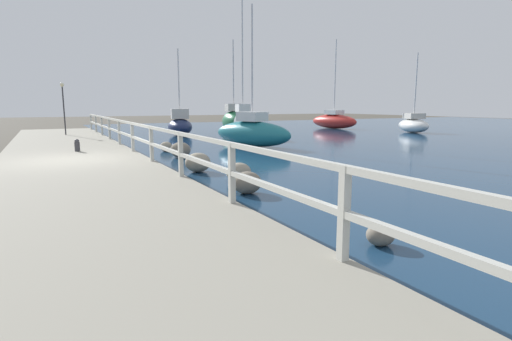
% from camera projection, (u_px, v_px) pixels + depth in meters
% --- Properties ---
extents(ground_plane, '(120.00, 120.00, 0.00)m').
position_uv_depth(ground_plane, '(74.00, 169.00, 12.49)').
color(ground_plane, '#4C473D').
extents(dock_walkway, '(4.39, 36.00, 0.30)m').
position_uv_depth(dock_walkway, '(74.00, 164.00, 12.47)').
color(dock_walkway, gray).
rests_on(dock_walkway, ground).
extents(railing, '(0.10, 32.50, 1.06)m').
position_uv_depth(railing, '(141.00, 134.00, 13.28)').
color(railing, beige).
rests_on(railing, dock_walkway).
extents(boulder_mid_strip, '(0.55, 0.49, 0.41)m').
position_uv_depth(boulder_mid_strip, '(166.00, 147.00, 17.23)').
color(boulder_mid_strip, gray).
rests_on(boulder_mid_strip, ground).
extents(boulder_near_dock, '(0.42, 0.38, 0.32)m').
position_uv_depth(boulder_near_dock, '(380.00, 235.00, 5.69)').
color(boulder_near_dock, slate).
rests_on(boulder_near_dock, ground).
extents(boulder_upstream, '(0.78, 0.70, 0.58)m').
position_uv_depth(boulder_upstream, '(180.00, 150.00, 15.22)').
color(boulder_upstream, slate).
rests_on(boulder_upstream, ground).
extents(boulder_downstream, '(0.77, 0.69, 0.58)m').
position_uv_depth(boulder_downstream, '(198.00, 162.00, 11.89)').
color(boulder_downstream, gray).
rests_on(boulder_downstream, ground).
extents(boulder_water_edge, '(0.68, 0.61, 0.51)m').
position_uv_depth(boulder_water_edge, '(247.00, 183.00, 9.00)').
color(boulder_water_edge, slate).
rests_on(boulder_water_edge, ground).
extents(boulder_far_strip, '(0.67, 0.60, 0.50)m').
position_uv_depth(boulder_far_strip, '(239.00, 172.00, 10.40)').
color(boulder_far_strip, gray).
rests_on(boulder_far_strip, ground).
extents(mooring_bollard, '(0.18, 0.18, 0.45)m').
position_uv_depth(mooring_bollard, '(77.00, 145.00, 14.60)').
color(mooring_bollard, '#333338').
rests_on(mooring_bollard, dock_walkway).
extents(dock_lamp, '(0.21, 0.21, 2.89)m').
position_uv_depth(dock_lamp, '(63.00, 101.00, 22.39)').
color(dock_lamp, '#2D2D33').
rests_on(dock_lamp, dock_walkway).
extents(sailboat_red, '(2.09, 4.99, 7.25)m').
position_uv_depth(sailboat_red, '(334.00, 121.00, 33.60)').
color(sailboat_red, red).
rests_on(sailboat_red, water_surface).
extents(sailboat_navy, '(2.19, 3.36, 5.52)m').
position_uv_depth(sailboat_navy, '(180.00, 125.00, 26.18)').
color(sailboat_navy, '#192347').
rests_on(sailboat_navy, water_surface).
extents(sailboat_white, '(2.65, 3.59, 5.59)m').
position_uv_depth(sailboat_white, '(413.00, 124.00, 28.69)').
color(sailboat_white, white).
rests_on(sailboat_white, water_surface).
extents(sailboat_green, '(2.11, 3.65, 6.48)m').
position_uv_depth(sailboat_green, '(234.00, 121.00, 28.82)').
color(sailboat_green, '#236B42').
rests_on(sailboat_green, water_surface).
extents(sailboat_gray, '(2.05, 3.97, 8.47)m').
position_uv_depth(sailboat_gray, '(243.00, 123.00, 24.30)').
color(sailboat_gray, gray).
rests_on(sailboat_gray, water_surface).
extents(sailboat_teal, '(2.84, 4.76, 6.52)m').
position_uv_depth(sailboat_teal, '(252.00, 132.00, 19.09)').
color(sailboat_teal, '#1E707A').
rests_on(sailboat_teal, water_surface).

